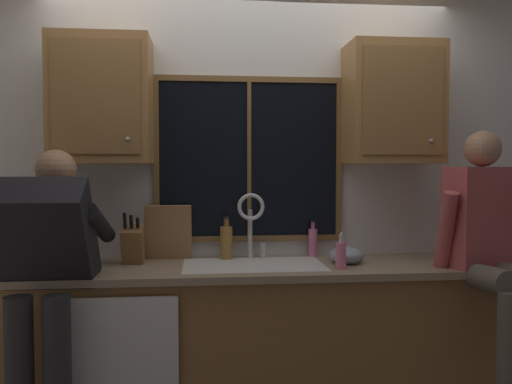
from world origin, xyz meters
TOP-DOWN VIEW (x-y plane):
  - back_wall at (0.00, 0.06)m, footprint 5.44×0.12m
  - window_glass at (-0.01, -0.01)m, footprint 1.10×0.02m
  - window_frame_top at (-0.01, -0.02)m, footprint 1.17×0.02m
  - window_frame_bottom at (-0.01, -0.02)m, footprint 1.17×0.02m
  - window_frame_left at (-0.58, -0.02)m, footprint 0.03×0.02m
  - window_frame_right at (0.56, -0.02)m, footprint 0.03×0.02m
  - window_mullion_center at (-0.01, -0.02)m, footprint 0.02×0.02m
  - lower_cabinet_run at (0.00, -0.29)m, footprint 3.04×0.58m
  - countertop at (0.00, -0.31)m, footprint 3.10×0.62m
  - dishwasher_front at (-0.72, -0.61)m, footprint 0.60×0.02m
  - upper_cabinet_left at (-0.87, -0.17)m, footprint 0.56×0.36m
  - upper_cabinet_right at (0.85, -0.17)m, footprint 0.56×0.36m
  - sink at (-0.01, -0.30)m, footprint 0.80×0.46m
  - faucet at (-0.00, -0.12)m, footprint 0.18×0.09m
  - person_standing at (-1.06, -0.62)m, footprint 0.53×0.68m
  - person_sitting_on_counter at (1.25, -0.57)m, footprint 0.54×0.64m
  - knife_block at (-0.70, -0.20)m, footprint 0.12×0.18m
  - cutting_board at (-0.50, -0.09)m, footprint 0.28×0.09m
  - mixing_bowl at (0.53, -0.30)m, footprint 0.20×0.20m
  - soap_dispenser at (0.46, -0.46)m, footprint 0.06×0.07m
  - bottle_green_glass at (-0.16, -0.10)m, footprint 0.07×0.07m
  - bottle_tall_clear at (0.38, -0.06)m, footprint 0.05×0.05m

SIDE VIEW (x-z plane):
  - lower_cabinet_run at x=0.00m, z-range 0.00..0.88m
  - dishwasher_front at x=-0.72m, z-range 0.09..0.83m
  - sink at x=-0.01m, z-range 0.72..0.93m
  - countertop at x=0.00m, z-range 0.88..0.92m
  - person_standing at x=-1.06m, z-range 0.18..1.75m
  - mixing_bowl at x=0.53m, z-range 0.91..1.02m
  - soap_dispenser at x=0.46m, z-range 0.90..1.10m
  - bottle_tall_clear at x=0.38m, z-range 0.90..1.13m
  - bottle_green_glass at x=-0.16m, z-range 0.90..1.16m
  - knife_block at x=-0.70m, z-range 0.87..1.19m
  - window_frame_bottom at x=-0.01m, z-range 1.01..1.05m
  - cutting_board at x=-0.50m, z-range 0.92..1.25m
  - person_sitting_on_counter at x=1.25m, z-range 0.47..1.73m
  - faucet at x=0.00m, z-range 0.97..1.37m
  - back_wall at x=0.00m, z-range 0.00..2.55m
  - window_glass at x=-0.01m, z-range 1.05..2.00m
  - window_frame_left at x=-0.58m, z-range 1.05..2.00m
  - window_frame_right at x=0.56m, z-range 1.05..2.00m
  - window_mullion_center at x=-0.01m, z-range 1.05..2.00m
  - upper_cabinet_left at x=-0.87m, z-range 1.50..2.22m
  - upper_cabinet_right at x=0.85m, z-range 1.50..2.22m
  - window_frame_top at x=-0.01m, z-range 2.00..2.04m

